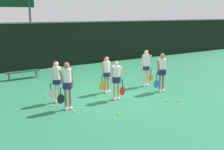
% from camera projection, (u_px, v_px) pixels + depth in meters
% --- Properties ---
extents(ground_plane, '(140.00, 140.00, 0.00)m').
position_uv_depth(ground_plane, '(112.00, 96.00, 11.46)').
color(ground_plane, '#26724C').
extents(fence_windscreen, '(60.00, 0.08, 3.01)m').
position_uv_depth(fence_windscreen, '(53.00, 45.00, 17.25)').
color(fence_windscreen, black).
rests_on(fence_windscreen, ground_plane).
extents(scoreboard, '(3.45, 0.15, 5.25)m').
position_uv_depth(scoreboard, '(7.00, 5.00, 17.05)').
color(scoreboard, '#515156').
rests_on(scoreboard, ground_plane).
extents(bench_courtside, '(1.83, 0.39, 0.42)m').
position_uv_depth(bench_courtside, '(23.00, 72.00, 14.46)').
color(bench_courtside, '#19472D').
rests_on(bench_courtside, ground_plane).
extents(player_0, '(0.65, 0.36, 1.79)m').
position_uv_depth(player_0, '(67.00, 82.00, 9.65)').
color(player_0, '#8C664C').
rests_on(player_0, ground_plane).
extents(player_1, '(0.67, 0.39, 1.65)m').
position_uv_depth(player_1, '(116.00, 77.00, 10.81)').
color(player_1, tan).
rests_on(player_1, ground_plane).
extents(player_2, '(0.69, 0.40, 1.78)m').
position_uv_depth(player_2, '(162.00, 69.00, 11.91)').
color(player_2, '#8C664C').
rests_on(player_2, ground_plane).
extents(player_3, '(0.62, 0.35, 1.70)m').
position_uv_depth(player_3, '(56.00, 78.00, 10.45)').
color(player_3, beige).
rests_on(player_3, ground_plane).
extents(player_4, '(0.62, 0.35, 1.67)m').
position_uv_depth(player_4, '(106.00, 71.00, 11.78)').
color(player_4, tan).
rests_on(player_4, ground_plane).
extents(player_5, '(0.64, 0.36, 1.81)m').
position_uv_depth(player_5, '(146.00, 65.00, 12.84)').
color(player_5, beige).
rests_on(player_5, ground_plane).
extents(tennis_ball_0, '(0.07, 0.07, 0.07)m').
position_uv_depth(tennis_ball_0, '(86.00, 95.00, 11.50)').
color(tennis_ball_0, '#CCE033').
rests_on(tennis_ball_0, ground_plane).
extents(tennis_ball_1, '(0.07, 0.07, 0.07)m').
position_uv_depth(tennis_ball_1, '(52.00, 106.00, 10.13)').
color(tennis_ball_1, '#CCE033').
rests_on(tennis_ball_1, ground_plane).
extents(tennis_ball_2, '(0.07, 0.07, 0.07)m').
position_uv_depth(tennis_ball_2, '(97.00, 97.00, 11.26)').
color(tennis_ball_2, '#CCE033').
rests_on(tennis_ball_2, ground_plane).
extents(tennis_ball_3, '(0.07, 0.07, 0.07)m').
position_uv_depth(tennis_ball_3, '(178.00, 101.00, 10.72)').
color(tennis_ball_3, '#CCE033').
rests_on(tennis_ball_3, ground_plane).
extents(tennis_ball_4, '(0.07, 0.07, 0.07)m').
position_uv_depth(tennis_ball_4, '(176.00, 85.00, 13.03)').
color(tennis_ball_4, '#CCE033').
rests_on(tennis_ball_4, ground_plane).
extents(tennis_ball_5, '(0.07, 0.07, 0.07)m').
position_uv_depth(tennis_ball_5, '(74.00, 111.00, 9.59)').
color(tennis_ball_5, '#CCE033').
rests_on(tennis_ball_5, ground_plane).
extents(tennis_ball_6, '(0.07, 0.07, 0.07)m').
position_uv_depth(tennis_ball_6, '(166.00, 100.00, 10.77)').
color(tennis_ball_6, '#CCE033').
rests_on(tennis_ball_6, ground_plane).
extents(tennis_ball_7, '(0.07, 0.07, 0.07)m').
position_uv_depth(tennis_ball_7, '(107.00, 102.00, 10.59)').
color(tennis_ball_7, '#CCE033').
rests_on(tennis_ball_7, ground_plane).
extents(tennis_ball_8, '(0.07, 0.07, 0.07)m').
position_uv_depth(tennis_ball_8, '(45.00, 98.00, 11.15)').
color(tennis_ball_8, '#CCE033').
rests_on(tennis_ball_8, ground_plane).
extents(tennis_ball_9, '(0.06, 0.06, 0.06)m').
position_uv_depth(tennis_ball_9, '(59.00, 91.00, 12.05)').
color(tennis_ball_9, '#CCE033').
rests_on(tennis_ball_9, ground_plane).
extents(tennis_ball_10, '(0.07, 0.07, 0.07)m').
position_uv_depth(tennis_ball_10, '(119.00, 114.00, 9.31)').
color(tennis_ball_10, '#CCE033').
rests_on(tennis_ball_10, ground_plane).
extents(tennis_ball_11, '(0.07, 0.07, 0.07)m').
position_uv_depth(tennis_ball_11, '(46.00, 96.00, 11.35)').
color(tennis_ball_11, '#CCE033').
rests_on(tennis_ball_11, ground_plane).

